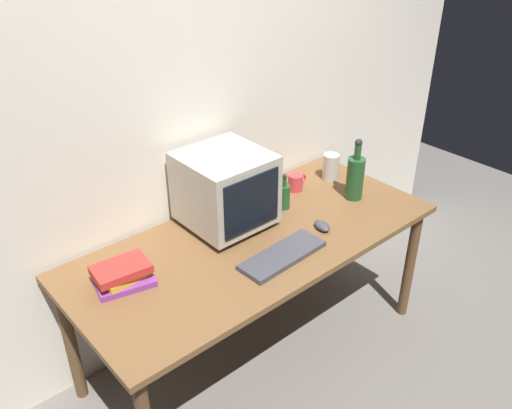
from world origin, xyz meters
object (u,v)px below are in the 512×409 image
Objects in this scene: keyboard at (283,255)px; bottle_tall at (355,176)px; computer_mouse at (322,226)px; book_stack at (123,274)px; mug at (296,182)px; crt_monitor at (225,189)px; bottle_short at (284,195)px; metal_canister at (331,167)px.

bottle_tall is (0.65, 0.15, 0.11)m from keyboard.
computer_mouse is 0.37× the size of book_stack.
bottle_tall reaches higher than mug.
crt_monitor reaches higher than bottle_tall.
book_stack is (-0.92, 0.26, 0.03)m from computer_mouse.
book_stack is (-0.62, 0.30, 0.03)m from keyboard.
crt_monitor is 1.46× the size of book_stack.
bottle_tall is (0.35, 0.10, 0.11)m from computer_mouse.
crt_monitor is 0.35m from bottle_short.
book_stack is at bearing -177.28° from metal_canister.
computer_mouse is 0.41m from mug.
computer_mouse is at bearing -15.76° from book_stack.
mug is at bearing 170.37° from metal_canister.
bottle_short is at bearing 154.68° from bottle_tall.
computer_mouse is 0.38m from bottle_tall.
book_stack reaches higher than computer_mouse.
book_stack reaches higher than mug.
book_stack is 1.78× the size of metal_canister.
bottle_short reaches higher than metal_canister.
crt_monitor is 0.71m from bottle_tall.
metal_canister is at bearing 7.76° from bottle_short.
metal_canister is at bearing 51.58° from computer_mouse.
bottle_short is (-0.00, 0.27, 0.05)m from computer_mouse.
bottle_tall is 0.39m from bottle_short.
bottle_short is at bearing -151.89° from mug.
book_stack is at bearing -179.57° from bottle_short.
keyboard is 0.63m from mug.
bottle_tall is at bearing 9.99° from keyboard.
keyboard is at bearing -134.25° from bottle_short.
mug is (0.18, 0.10, -0.03)m from bottle_short.
bottle_tall is 2.79× the size of mug.
book_stack is at bearing 151.28° from keyboard.
bottle_tall is 1.25× the size of book_stack.
mug is 0.80× the size of metal_canister.
bottle_short is 0.72× the size of book_stack.
book_stack is (-0.92, -0.01, -0.03)m from bottle_short.
bottle_short is 0.42m from metal_canister.
computer_mouse reaches higher than keyboard.
bottle_short is 0.92m from book_stack.
bottle_short is at bearing -12.50° from crt_monitor.
crt_monitor is 3.24× the size of mug.
keyboard is at bearing -158.26° from computer_mouse.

